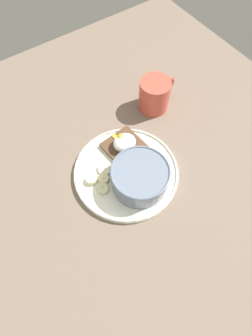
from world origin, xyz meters
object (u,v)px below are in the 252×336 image
object	(u,v)px
oatmeal_bowl	(140,177)
toast_slice	(125,147)
banana_slice_back	(105,169)
banana_slice_left	(104,179)
banana_slice_front	(103,189)
poached_egg	(124,142)
banana_slice_right	(92,180)
coffee_mug	(155,94)

from	to	relation	value
oatmeal_bowl	toast_slice	bearing A→B (deg)	75.40
toast_slice	oatmeal_bowl	bearing A→B (deg)	-104.60
banana_slice_back	banana_slice_left	bearing A→B (deg)	-127.34
banana_slice_front	banana_slice_back	distance (cm)	5.64
poached_egg	banana_slice_front	distance (cm)	13.73
banana_slice_back	banana_slice_right	size ratio (longest dim) A/B	1.30
oatmeal_bowl	banana_slice_front	xyz separation A→B (cm)	(-8.67, 3.64, -2.50)
banana_slice_front	coffee_mug	size ratio (longest dim) A/B	0.26
poached_egg	banana_slice_right	distance (cm)	13.13
oatmeal_bowl	coffee_mug	distance (cm)	26.99
poached_egg	banana_slice_front	world-z (taller)	poached_egg
oatmeal_bowl	banana_slice_right	xyz separation A→B (cm)	(-9.66, 7.37, -2.54)
banana_slice_left	toast_slice	bearing A→B (deg)	26.65
banana_slice_right	coffee_mug	distance (cm)	31.19
banana_slice_right	coffee_mug	xyz separation A→B (cm)	(28.73, 11.72, 3.13)
toast_slice	banana_slice_right	size ratio (longest dim) A/B	2.88
banana_slice_back	coffee_mug	bearing A→B (deg)	24.26
banana_slice_back	coffee_mug	size ratio (longest dim) A/B	0.39
oatmeal_bowl	coffee_mug	world-z (taller)	coffee_mug
oatmeal_bowl	poached_egg	bearing A→B (deg)	75.67
banana_slice_front	banana_slice_left	bearing A→B (deg)	52.68
oatmeal_bowl	banana_slice_back	xyz separation A→B (cm)	(-5.25, 8.13, -2.70)
oatmeal_bowl	banana_slice_right	bearing A→B (deg)	142.68
toast_slice	banana_slice_front	size ratio (longest dim) A/B	3.32
banana_slice_left	coffee_mug	xyz separation A→B (cm)	(26.04, 13.22, 3.29)
toast_slice	coffee_mug	xyz separation A→B (cm)	(16.26, 8.31, 3.17)
banana_slice_front	coffee_mug	xyz separation A→B (cm)	(27.73, 15.44, 3.08)
banana_slice_right	coffee_mug	world-z (taller)	coffee_mug
poached_egg	banana_slice_right	size ratio (longest dim) A/B	2.12
banana_slice_back	banana_slice_right	xyz separation A→B (cm)	(-4.42, -0.76, 0.16)
poached_egg	banana_slice_left	distance (cm)	11.23
banana_slice_back	oatmeal_bowl	bearing A→B (deg)	-57.17
banana_slice_front	banana_slice_right	xyz separation A→B (cm)	(-1.00, 3.72, -0.05)
toast_slice	banana_slice_back	world-z (taller)	same
oatmeal_bowl	banana_slice_left	distance (cm)	9.51
banana_slice_front	banana_slice_back	size ratio (longest dim) A/B	0.67
banana_slice_left	poached_egg	bearing A→B (deg)	27.33
toast_slice	poached_egg	world-z (taller)	poached_egg
toast_slice	coffee_mug	size ratio (longest dim) A/B	0.86
oatmeal_bowl	poached_egg	size ratio (longest dim) A/B	1.81
banana_slice_front	banana_slice_right	distance (cm)	3.85
toast_slice	banana_slice_front	bearing A→B (deg)	-148.14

